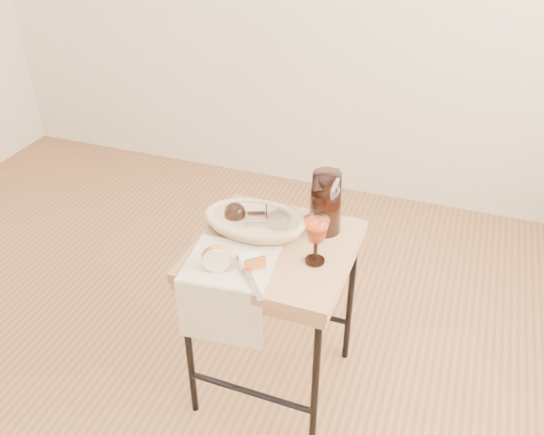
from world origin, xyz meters
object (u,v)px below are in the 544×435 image
at_px(goblet_lying_b, 265,221).
at_px(tea_towel, 230,263).
at_px(table_knife, 249,276).
at_px(goblet_lying_a, 248,213).
at_px(side_table, 274,319).
at_px(apple_half, 216,257).
at_px(bread_basket, 255,223).
at_px(wine_goblet, 316,240).
at_px(pitcher, 326,202).

bearing_deg(goblet_lying_b, tea_towel, -124.42).
bearing_deg(table_knife, goblet_lying_a, 162.99).
relative_size(side_table, goblet_lying_b, 4.83).
distance_m(goblet_lying_a, apple_half, 0.25).
bearing_deg(bread_basket, table_knife, -70.52).
xyz_separation_m(bread_basket, goblet_lying_b, (0.04, -0.02, 0.03)).
xyz_separation_m(wine_goblet, table_knife, (-0.16, -0.15, -0.07)).
height_order(bread_basket, goblet_lying_b, goblet_lying_b).
height_order(side_table, tea_towel, tea_towel).
relative_size(goblet_lying_b, pitcher, 0.52).
xyz_separation_m(pitcher, wine_goblet, (0.02, -0.18, -0.03)).
bearing_deg(pitcher, apple_half, -150.35).
bearing_deg(wine_goblet, table_knife, -136.81).
relative_size(goblet_lying_a, apple_half, 1.35).
xyz_separation_m(bread_basket, table_knife, (0.08, -0.25, -0.01)).
xyz_separation_m(side_table, apple_half, (-0.12, -0.17, 0.37)).
bearing_deg(wine_goblet, pitcher, 96.67).
distance_m(tea_towel, pitcher, 0.37).
relative_size(side_table, apple_half, 7.13).
height_order(bread_basket, pitcher, pitcher).
distance_m(tea_towel, table_knife, 0.10).
relative_size(side_table, pitcher, 2.52).
bearing_deg(apple_half, goblet_lying_b, 48.13).
bearing_deg(goblet_lying_a, side_table, 125.52).
bearing_deg(pitcher, bread_basket, 177.01).
bearing_deg(side_table, table_knife, -93.75).
height_order(tea_towel, apple_half, apple_half).
bearing_deg(goblet_lying_a, goblet_lying_b, 135.88).
bearing_deg(goblet_lying_a, wine_goblet, 135.80).
bearing_deg(side_table, apple_half, -125.25).
height_order(bread_basket, goblet_lying_a, goblet_lying_a).
distance_m(tea_towel, wine_goblet, 0.27).
relative_size(pitcher, apple_half, 2.83).
xyz_separation_m(goblet_lying_a, table_knife, (0.11, -0.27, -0.03)).
bearing_deg(wine_goblet, goblet_lying_a, 156.29).
height_order(goblet_lying_b, wine_goblet, wine_goblet).
bearing_deg(bread_basket, apple_half, -95.13).
bearing_deg(table_knife, apple_half, -135.67).
relative_size(wine_goblet, apple_half, 1.79).
xyz_separation_m(bread_basket, apple_half, (-0.03, -0.24, 0.02)).
xyz_separation_m(side_table, goblet_lying_a, (-0.12, 0.08, 0.37)).
relative_size(goblet_lying_a, goblet_lying_b, 0.92).
bearing_deg(table_knife, side_table, 137.20).
relative_size(bread_basket, wine_goblet, 1.92).
relative_size(tea_towel, wine_goblet, 1.68).
bearing_deg(tea_towel, pitcher, 45.86).
distance_m(bread_basket, pitcher, 0.25).
relative_size(goblet_lying_a, wine_goblet, 0.76).
xyz_separation_m(apple_half, table_knife, (0.11, -0.01, -0.03)).
height_order(goblet_lying_a, pitcher, pitcher).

